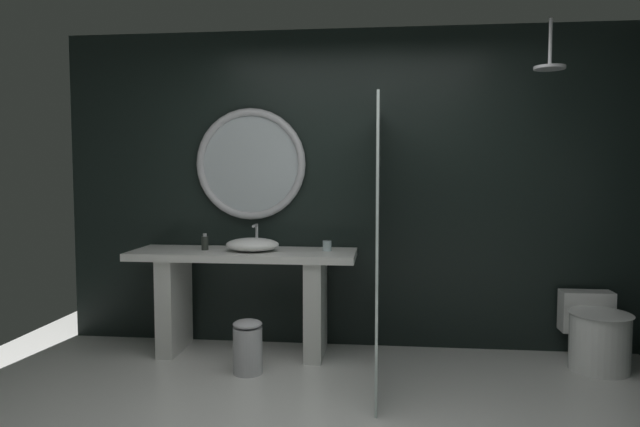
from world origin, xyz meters
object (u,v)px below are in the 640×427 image
soap_dispenser (205,243)px  waste_bin (248,346)px  tumbler_cup (327,246)px  round_wall_mirror (251,164)px  rain_shower_head (550,63)px  vessel_sink (252,244)px  toilet (597,334)px

soap_dispenser → waste_bin: bearing=-45.5°
tumbler_cup → round_wall_mirror: bearing=161.8°
waste_bin → rain_shower_head: bearing=6.4°
vessel_sink → round_wall_mirror: round_wall_mirror is taller
round_wall_mirror → waste_bin: size_ratio=2.36×
vessel_sink → waste_bin: 0.81m
tumbler_cup → round_wall_mirror: 0.95m
soap_dispenser → round_wall_mirror: round_wall_mirror is taller
rain_shower_head → waste_bin: (-2.09, -0.23, -1.99)m
tumbler_cup → toilet: bearing=-3.0°
vessel_sink → rain_shower_head: bearing=-5.3°
vessel_sink → soap_dispenser: 0.39m
soap_dispenser → rain_shower_head: bearing=-5.0°
soap_dispenser → waste_bin: 0.94m
vessel_sink → rain_shower_head: 2.53m
toilet → tumbler_cup: bearing=177.0°
soap_dispenser → vessel_sink: bearing=-3.6°
rain_shower_head → waste_bin: size_ratio=0.89×
vessel_sink → soap_dispenser: size_ratio=3.16×
toilet → waste_bin: 2.56m
soap_dispenser → waste_bin: size_ratio=0.34×
round_wall_mirror → soap_dispenser: bearing=-139.3°
soap_dispenser → toilet: soap_dispenser is taller
tumbler_cup → toilet: (2.01, -0.11, -0.62)m
waste_bin → soap_dispenser: bearing=134.5°
tumbler_cup → rain_shower_head: rain_shower_head is taller
soap_dispenser → waste_bin: soap_dispenser is taller
rain_shower_head → toilet: size_ratio=0.56×
round_wall_mirror → toilet: bearing=-6.9°
vessel_sink → toilet: bearing=-0.6°
tumbler_cup → round_wall_mirror: (-0.66, 0.22, 0.64)m
soap_dispenser → toilet: size_ratio=0.21×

